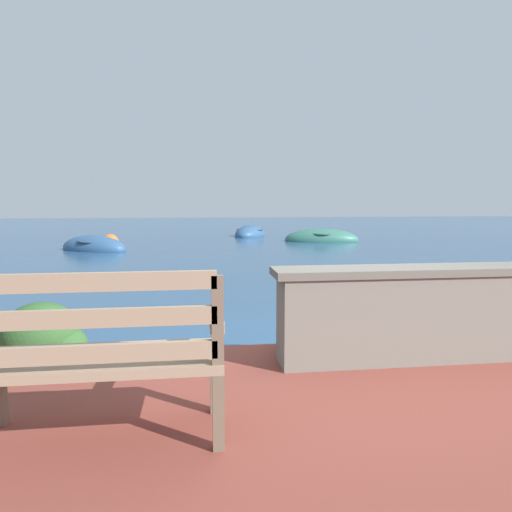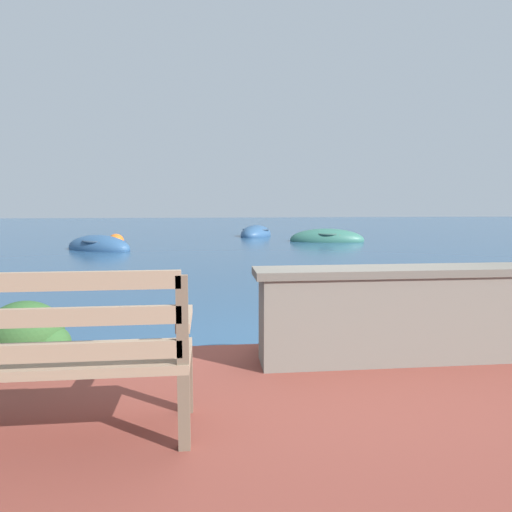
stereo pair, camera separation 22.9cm
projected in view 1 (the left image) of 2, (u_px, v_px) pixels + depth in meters
ground_plane at (337, 364)px, 4.16m from camera, size 80.00×80.00×0.00m
park_bench at (99, 353)px, 2.35m from camera, size 1.28×0.48×0.93m
stone_wall at (415, 313)px, 3.63m from camera, size 2.29×0.39×0.75m
hedge_clump_far_left at (40, 338)px, 3.50m from camera, size 0.73×0.52×0.49m
hedge_clump_left at (345, 317)px, 3.81m from camera, size 1.03×0.74×0.70m
rowboat_nearest at (94, 248)px, 13.97m from camera, size 2.47×1.98×0.82m
rowboat_mid at (321, 240)px, 17.17m from camera, size 2.92×1.62×0.85m
rowboat_far at (250, 234)px, 19.89m from camera, size 2.00×2.52×0.83m
mooring_buoy at (111, 242)px, 15.82m from camera, size 0.61×0.61×0.56m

